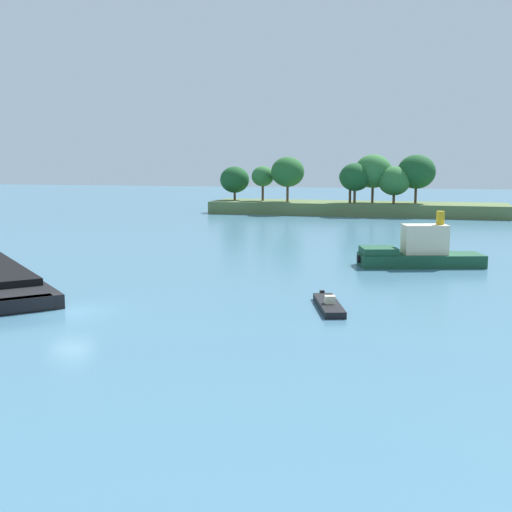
# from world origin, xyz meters

# --- Properties ---
(ground_plane) EXTENTS (400.00, 400.00, 0.00)m
(ground_plane) POSITION_xyz_m (0.00, 0.00, 0.00)
(ground_plane) COLOR teal
(treeline_island) EXTENTS (51.55, 11.18, 10.57)m
(treeline_island) POSITION_xyz_m (7.08, 80.07, 4.02)
(treeline_island) COLOR #566B3D
(treeline_island) RESTS_ON ground
(tugboat) EXTENTS (11.35, 6.34, 4.93)m
(tugboat) POSITION_xyz_m (20.32, 24.10, 1.25)
(tugboat) COLOR #19472D
(tugboat) RESTS_ON ground
(fishing_skiff) EXTENTS (2.97, 6.05, 0.92)m
(fishing_skiff) POSITION_xyz_m (15.27, 5.36, 0.23)
(fishing_skiff) COLOR black
(fishing_skiff) RESTS_ON ground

